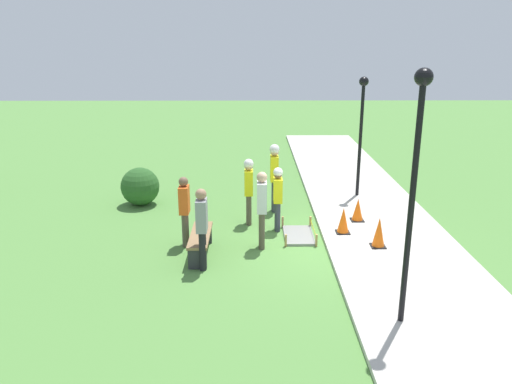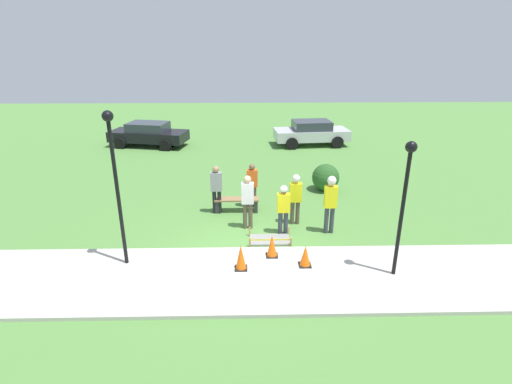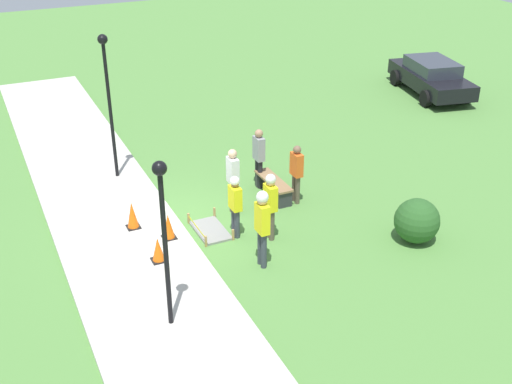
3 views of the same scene
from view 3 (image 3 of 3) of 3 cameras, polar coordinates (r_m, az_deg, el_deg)
The scene contains 17 objects.
ground_plane at distance 16.90m, azimuth -6.82°, elevation -2.77°, with size 60.00×60.00×0.00m, color #51843D.
sidewalk at distance 16.55m, azimuth -11.99°, elevation -3.73°, with size 28.00×3.15×0.10m.
wet_concrete_patch at distance 16.44m, azimuth -4.07°, elevation -3.42°, with size 1.30×0.78×0.30m.
traffic_cone_near_patch at distance 16.53m, azimuth -10.94°, elevation -2.04°, with size 0.34×0.34×0.72m.
traffic_cone_far_patch at distance 15.95m, azimuth -7.80°, elevation -3.05°, with size 0.34×0.34×0.66m.
traffic_cone_sidewalk_edge at distance 15.12m, azimuth -8.70°, elevation -5.08°, with size 0.34×0.34×0.61m.
park_bench at distance 17.99m, azimuth 1.55°, elevation 0.65°, with size 1.61×0.44×0.51m.
worker_supervisor at distance 15.78m, azimuth -1.86°, elevation -0.86°, with size 0.40×0.24×1.66m.
worker_assistant at distance 15.64m, azimuth 1.29°, elevation -0.78°, with size 0.40×0.26×1.77m.
worker_trainee at distance 14.49m, azimuth 0.56°, elevation -2.60°, with size 0.40×0.28×1.95m.
bystander_in_orange_shirt at distance 17.44m, azimuth 3.62°, elevation 1.90°, with size 0.40×0.22×1.69m.
bystander_in_gray_shirt at distance 16.82m, azimuth -2.07°, elevation 1.33°, with size 0.40×0.24×1.85m.
bystander_in_white_shirt at distance 18.23m, azimuth 0.25°, elevation 3.34°, with size 0.40×0.23×1.78m.
lamppost_near at distance 12.05m, azimuth -8.24°, elevation -2.52°, with size 0.28×0.28×3.59m.
lamppost_far at distance 18.55m, azimuth -13.04°, elevation 9.05°, with size 0.28×0.28×4.21m.
parked_car_black at distance 27.19m, azimuth 15.30°, elevation 9.89°, with size 4.72×2.63×1.40m.
shrub_rounded_near at distance 16.25m, azimuth 14.11°, elevation -2.50°, with size 1.12×1.12×1.12m.
Camera 3 is at (14.02, -4.33, 8.39)m, focal length 45.00 mm.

